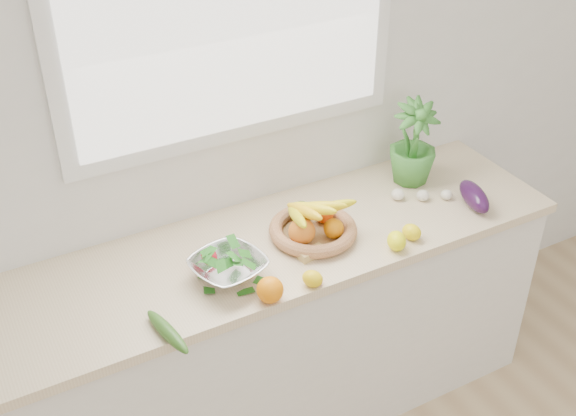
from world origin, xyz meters
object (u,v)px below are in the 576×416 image
apple (207,258)px  eggplant (474,196)px  fruit_basket (312,225)px  colander_with_spinach (228,264)px  potted_herb (413,143)px  cucumber (167,331)px

apple → eggplant: eggplant is taller
fruit_basket → colander_with_spinach: size_ratio=1.45×
potted_herb → fruit_basket: size_ratio=0.81×
colander_with_spinach → eggplant: bearing=-2.5°
eggplant → fruit_basket: (-0.67, 0.12, 0.01)m
cucumber → fruit_basket: bearing=20.5°
eggplant → potted_herb: size_ratio=0.61×
colander_with_spinach → fruit_basket: bearing=11.9°
apple → fruit_basket: bearing=-2.4°
apple → colander_with_spinach: bearing=-68.3°
cucumber → colander_with_spinach: colander_with_spinach is taller
eggplant → fruit_basket: 0.68m
potted_herb → cucumber: bearing=-162.0°
eggplant → potted_herb: bearing=111.2°
potted_herb → colander_with_spinach: size_ratio=1.17×
eggplant → colander_with_spinach: (-1.04, 0.05, 0.02)m
fruit_basket → apple: bearing=177.6°
eggplant → fruit_basket: size_ratio=0.49×
apple → fruit_basket: (0.42, -0.02, 0.01)m
potted_herb → fruit_basket: potted_herb is taller
eggplant → cucumber: (-1.33, -0.12, -0.02)m
eggplant → cucumber: eggplant is taller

